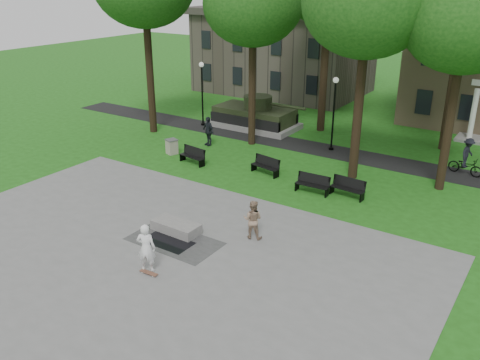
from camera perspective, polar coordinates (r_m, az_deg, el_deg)
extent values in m
plane|color=#1E5514|center=(23.99, -3.05, -4.24)|extent=(120.00, 120.00, 0.00)
cube|color=gray|center=(20.70, -11.40, -9.27)|extent=(22.00, 16.00, 0.02)
cube|color=black|center=(33.64, 9.19, 3.40)|extent=(44.00, 2.60, 0.01)
cube|color=#4C443D|center=(50.30, 4.96, 14.00)|extent=(15.00, 10.00, 7.20)
cylinder|color=black|center=(36.67, -10.11, 12.12)|extent=(0.52, 0.52, 8.96)
cylinder|color=black|center=(33.37, 1.37, 10.64)|extent=(0.48, 0.48, 8.00)
ellipsoid|color=#134510|center=(32.75, 1.45, 19.25)|extent=(6.20, 6.20, 5.27)
cylinder|color=black|center=(28.11, 13.18, 8.22)|extent=(0.50, 0.50, 8.32)
ellipsoid|color=#134510|center=(27.38, 14.17, 18.82)|extent=(6.60, 6.60, 5.61)
cylinder|color=black|center=(27.97, 22.52, 6.36)|extent=(0.46, 0.46, 7.68)
ellipsoid|color=#134510|center=(27.20, 24.04, 16.10)|extent=(6.00, 6.00, 5.10)
cylinder|color=black|center=(36.87, 9.45, 12.47)|extent=(0.54, 0.54, 9.28)
cylinder|color=black|center=(34.86, 22.73, 10.00)|extent=(0.50, 0.50, 8.64)
cylinder|color=black|center=(38.29, -4.25, 9.33)|extent=(0.12, 0.12, 4.40)
sphere|color=silver|center=(37.84, -4.36, 12.80)|extent=(0.36, 0.36, 0.36)
cylinder|color=black|center=(38.81, -4.17, 6.27)|extent=(0.32, 0.32, 0.16)
cylinder|color=black|center=(33.08, 10.43, 6.98)|extent=(0.12, 0.12, 4.40)
sphere|color=silver|center=(32.56, 10.72, 10.97)|extent=(0.36, 0.36, 0.36)
cylinder|color=black|center=(33.69, 10.19, 3.50)|extent=(0.32, 0.32, 0.16)
cube|color=gray|center=(38.19, 1.59, 6.25)|extent=(6.50, 3.40, 0.40)
cube|color=#29331B|center=(37.99, 1.60, 7.34)|extent=(5.80, 2.80, 1.10)
cube|color=black|center=(36.94, 0.48, 6.60)|extent=(5.80, 0.35, 0.70)
cube|color=black|center=(39.16, 2.66, 7.47)|extent=(5.80, 0.35, 0.70)
cylinder|color=#29331B|center=(37.59, 2.01, 8.75)|extent=(2.10, 2.10, 0.90)
cylinder|color=#29331B|center=(36.48, 5.12, 8.25)|extent=(3.20, 0.18, 0.18)
cube|color=black|center=(22.06, -8.11, -6.89)|extent=(2.20, 1.20, 0.00)
cube|color=gray|center=(22.76, -7.19, -5.24)|extent=(2.21, 1.03, 0.45)
cube|color=brown|center=(19.98, -10.21, -10.26)|extent=(0.79, 0.23, 0.07)
imported|color=white|center=(19.71, -10.49, -7.51)|extent=(0.86, 0.74, 1.99)
imported|color=#9A7D63|center=(21.78, 1.44, -4.46)|extent=(1.00, 0.88, 1.75)
imported|color=black|center=(33.88, -3.59, 5.51)|extent=(1.24, 0.85, 1.95)
imported|color=black|center=(31.60, 23.98, 1.45)|extent=(2.04, 1.07, 1.02)
imported|color=black|center=(31.36, 24.20, 2.80)|extent=(0.84, 1.21, 1.70)
cube|color=black|center=(30.70, -5.41, 2.63)|extent=(1.85, 0.72, 0.05)
cube|color=black|center=(30.76, -5.18, 3.28)|extent=(1.80, 0.42, 0.50)
cube|color=black|center=(31.29, -6.62, 2.53)|extent=(0.13, 0.45, 0.45)
cube|color=black|center=(30.27, -4.14, 1.94)|extent=(0.13, 0.45, 0.45)
cube|color=black|center=(28.97, 2.82, 1.50)|extent=(1.85, 0.77, 0.05)
cube|color=black|center=(29.04, 3.05, 2.18)|extent=(1.80, 0.48, 0.50)
cube|color=black|center=(29.46, 1.39, 1.42)|extent=(0.14, 0.45, 0.45)
cube|color=black|center=(28.65, 4.27, 0.75)|extent=(0.14, 0.45, 0.45)
cube|color=black|center=(26.65, 8.09, -0.59)|extent=(1.81, 0.50, 0.05)
cube|color=black|center=(26.72, 8.33, 0.16)|extent=(1.80, 0.21, 0.50)
cube|color=black|center=(27.07, 6.45, -0.65)|extent=(0.07, 0.45, 0.45)
cube|color=black|center=(26.42, 9.71, -1.43)|extent=(0.07, 0.45, 0.45)
cube|color=black|center=(26.50, 11.94, -0.99)|extent=(1.83, 0.59, 0.05)
cube|color=black|center=(26.58, 12.17, -0.24)|extent=(1.81, 0.29, 0.50)
cube|color=black|center=(26.88, 10.23, -1.05)|extent=(0.09, 0.45, 0.45)
cube|color=black|center=(26.33, 13.60, -1.84)|extent=(0.09, 0.45, 0.45)
cube|color=#A7A189|center=(32.57, -7.66, 3.69)|extent=(0.77, 0.77, 0.90)
cube|color=#4C4C4C|center=(32.43, -7.71, 4.50)|extent=(0.85, 0.85, 0.06)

